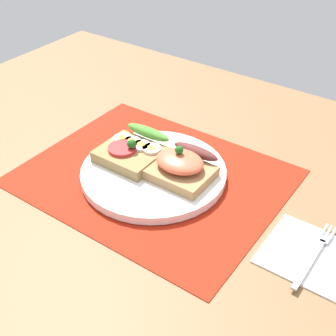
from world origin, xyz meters
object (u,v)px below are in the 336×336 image
napkin (318,258)px  plate (154,172)px  sandwich_salmon (182,166)px  sandwich_egg_tomato (133,150)px  fork (315,253)px

napkin → plate: bearing=176.1°
plate → sandwich_salmon: bearing=16.1°
napkin → sandwich_egg_tomato: bearing=175.0°
plate → fork: (29.25, -1.83, -0.24)cm
fork → sandwich_salmon: bearing=172.5°
sandwich_egg_tomato → fork: sandwich_egg_tomato is taller
plate → sandwich_egg_tomato: 5.59cm
plate → sandwich_salmon: 5.68cm
plate → sandwich_egg_tomato: (-5.05, 0.99, 2.17)cm
fork → napkin: bearing=-20.8°
sandwich_egg_tomato → sandwich_salmon: (9.88, 0.40, 0.47)cm
sandwich_salmon → fork: sandwich_salmon is taller
sandwich_salmon → plate: bearing=-163.9°
sandwich_egg_tomato → fork: size_ratio=0.74×
napkin → fork: bearing=159.2°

